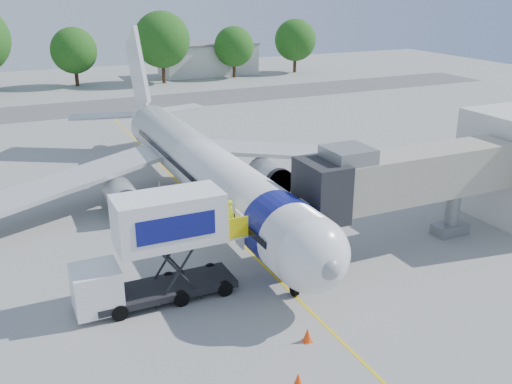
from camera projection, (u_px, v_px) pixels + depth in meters
name	position (u px, v px, depth m)	size (l,w,h in m)	color
ground	(224.00, 227.00, 37.00)	(160.00, 160.00, 0.00)	#969693
guidance_line	(224.00, 227.00, 37.00)	(0.15, 70.00, 0.01)	yellow
taxiway_strip	(101.00, 107.00, 72.75)	(120.00, 10.00, 0.01)	#59595B
aircraft	(201.00, 166.00, 39.49)	(34.17, 37.73, 11.35)	silver
jet_bridge	(398.00, 179.00, 32.70)	(13.90, 3.20, 6.60)	#AAA391
catering_hiloader	(157.00, 249.00, 27.61)	(8.50, 2.44, 5.50)	black
ground_tug	(447.00, 333.00, 24.51)	(3.95, 2.62, 1.45)	white
safety_cone_a	(307.00, 335.00, 25.10)	(0.42, 0.42, 0.67)	#FF430D
safety_cone_b	(298.00, 381.00, 22.10)	(0.48, 0.48, 0.76)	#FF430D
outbuilding_right	(208.00, 59.00, 97.55)	(16.40, 7.40, 5.30)	beige
tree_d	(74.00, 51.00, 85.66)	(6.88, 6.88, 8.77)	#382314
tree_e	(162.00, 40.00, 87.78)	(8.62, 8.62, 11.00)	#382314
tree_f	(234.00, 46.00, 93.71)	(6.53, 6.53, 8.33)	#382314
tree_g	(295.00, 40.00, 99.03)	(7.17, 7.17, 9.14)	#382314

